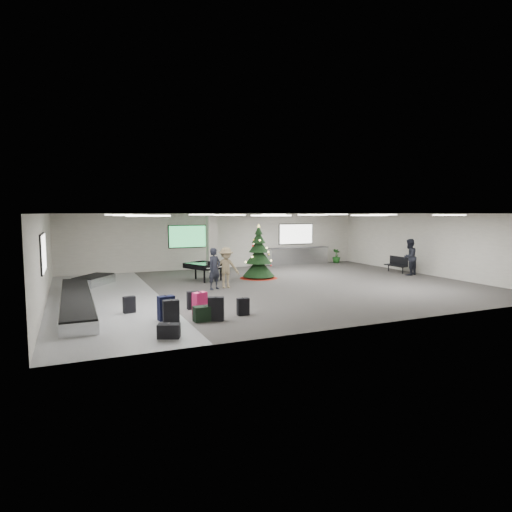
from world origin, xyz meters
name	(u,v)px	position (x,y,z in m)	size (l,w,h in m)	color
ground	(273,286)	(0.00, 0.00, 0.00)	(18.00, 18.00, 0.00)	#3E3A38
room_envelope	(259,233)	(-0.38, 0.67, 2.33)	(18.02, 14.02, 3.21)	#B2ADA3
baggage_carousel	(81,296)	(-7.84, -0.08, 0.21)	(2.28, 9.71, 0.43)	silver
service_counter	(298,256)	(5.00, 6.65, 0.55)	(4.05, 0.65, 1.08)	silver
suitcase_0	(171,312)	(-5.51, -4.63, 0.36)	(0.47, 0.27, 0.73)	black
suitcase_1	(216,309)	(-4.18, -4.76, 0.36)	(0.52, 0.42, 0.74)	black
pink_suitcase	(200,303)	(-4.40, -3.76, 0.35)	(0.52, 0.43, 0.73)	#D41B58
suitcase_3	(193,300)	(-4.40, -2.96, 0.30)	(0.40, 0.22, 0.62)	black
navy_suitcase	(166,308)	(-5.55, -4.10, 0.37)	(0.52, 0.34, 0.76)	black
green_duffel	(205,313)	(-4.50, -4.65, 0.23)	(0.68, 0.35, 0.47)	black
suitcase_7	(243,307)	(-3.19, -4.45, 0.27)	(0.38, 0.20, 0.57)	black
suitcase_8	(129,305)	(-6.45, -2.70, 0.27)	(0.41, 0.29, 0.56)	black
black_duffel	(169,331)	(-5.87, -5.99, 0.19)	(0.64, 0.51, 0.39)	black
christmas_tree	(259,260)	(0.42, 2.45, 0.93)	(1.90, 1.90, 2.70)	maroon
grand_piano	(205,266)	(-2.26, 2.79, 0.71)	(1.92, 2.13, 0.99)	black
bench	(397,263)	(8.13, 1.29, 0.49)	(0.47, 1.37, 0.87)	black
traveler_a	(214,269)	(-2.58, 0.31, 0.88)	(0.64, 0.42, 1.76)	black
traveler_b	(226,268)	(-2.00, 0.49, 0.87)	(1.13, 0.65, 1.75)	#887554
traveler_bench	(409,257)	(8.00, 0.25, 0.95)	(0.92, 0.72, 1.89)	black
potted_plant_left	(257,260)	(2.12, 6.50, 0.44)	(0.48, 0.39, 0.87)	#1A4516
potted_plant_right	(336,256)	(7.69, 6.39, 0.46)	(0.51, 0.51, 0.91)	#1A4516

